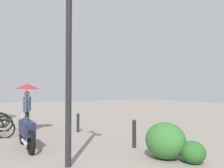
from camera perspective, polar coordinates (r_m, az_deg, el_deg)
lamppost at (r=5.62m, az=-10.43°, el=9.36°), size 0.98×0.28×4.25m
motorcycle at (r=7.70m, az=-19.99°, el=-10.76°), size 2.17×0.36×1.06m
pedestrian at (r=10.52m, az=-19.84°, el=-2.27°), size 1.00×1.00×2.03m
bollard_near at (r=7.36m, az=5.39°, el=-11.73°), size 0.13×0.13×0.86m
bollard_mid at (r=10.14m, az=-8.23°, el=-9.14°), size 0.13×0.13×0.78m
shrub_low at (r=6.35m, az=12.80°, el=-13.16°), size 1.09×0.98×0.93m
shrub_round at (r=6.16m, az=18.99°, el=-15.35°), size 0.63×0.57×0.53m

